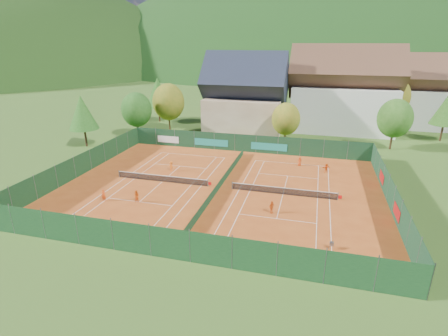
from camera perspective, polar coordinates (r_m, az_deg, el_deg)
ground at (r=44.73m, az=-0.66°, el=-3.28°), size 600.00×600.00×0.00m
clay_pad at (r=44.72m, az=-0.66°, el=-3.25°), size 40.00×32.00×0.01m
court_markings_left at (r=47.33m, az=-10.04°, el=-2.21°), size 11.03×23.83×0.00m
court_markings_right at (r=43.44m, az=9.59°, el=-4.27°), size 11.03×23.83×0.00m
tennis_net_left at (r=47.08m, az=-9.91°, el=-1.67°), size 13.30×0.10×1.02m
tennis_net_right at (r=43.23m, az=9.84°, el=-3.69°), size 13.30×0.10×1.02m
court_divider at (r=44.52m, az=-0.66°, el=-2.67°), size 0.03×28.80×1.00m
fence_north at (r=59.00m, az=3.07°, el=4.06°), size 40.00×0.10×3.00m
fence_south at (r=30.64m, az=-8.87°, el=-12.12°), size 40.00×0.04×3.00m
fence_west at (r=52.82m, az=-22.07°, el=0.68°), size 0.04×32.00×3.00m
fence_east at (r=43.73m, az=25.56°, el=-3.79°), size 0.09×32.00×3.00m
chalet at (r=71.82m, az=3.49°, el=11.15°), size 16.20×12.00×16.00m
hotel_block_a at (r=76.42m, az=18.83°, el=11.26°), size 21.60×11.00×17.25m
hotel_block_b at (r=86.40m, az=27.91°, el=10.42°), size 17.28×10.00×15.50m
tree_west_front at (r=69.21m, az=-14.10°, el=9.22°), size 5.72×5.72×8.69m
tree_west_mid at (r=72.64m, az=-9.06°, el=10.60°), size 6.44×6.44×9.78m
tree_west_back at (r=82.21m, az=-10.74°, el=12.06°), size 5.60×5.60×10.00m
tree_center at (r=63.11m, az=10.07°, el=7.88°), size 5.01×5.01×7.60m
tree_east_front at (r=66.02m, az=26.13°, el=7.28°), size 5.72×5.72×8.69m
tree_east_mid at (r=76.05m, az=32.60°, el=8.14°), size 5.04×5.04×9.00m
tree_west_side at (r=65.70m, az=-22.14°, el=8.40°), size 5.04×5.04×9.00m
tree_east_back at (r=81.69m, az=25.73°, el=10.41°), size 7.15×7.15×10.86m
mountain_backdrop at (r=279.54m, az=18.28°, el=7.21°), size 820.00×530.00×242.00m
ball_hopper at (r=33.50m, az=17.18°, el=-11.72°), size 0.34×0.34×0.80m
loose_ball_0 at (r=42.70m, az=-14.66°, el=-5.08°), size 0.07×0.07×0.07m
loose_ball_1 at (r=37.14m, az=3.08°, el=-8.38°), size 0.07×0.07×0.07m
player_left_near at (r=43.27m, az=-19.04°, el=-4.23°), size 0.60×0.49×1.42m
player_left_mid at (r=41.74m, az=-14.08°, el=-4.55°), size 0.78×0.63×1.50m
player_left_far at (r=50.85m, az=-8.60°, el=0.31°), size 0.95×0.59×1.42m
player_right_near at (r=38.45m, az=7.78°, el=-6.33°), size 0.76×0.91×1.46m
player_right_far_a at (r=53.57m, az=12.24°, el=1.05°), size 0.77×0.66×1.34m
player_right_far_b at (r=51.73m, az=16.37°, el=0.01°), size 1.32×0.82×1.36m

